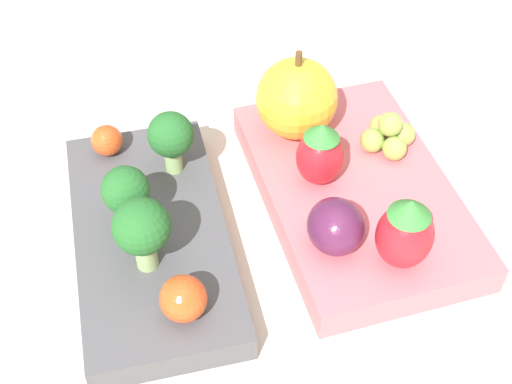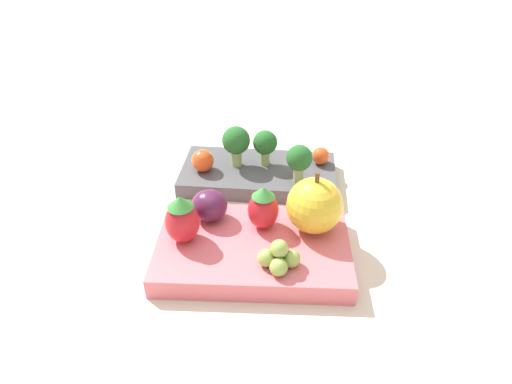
{
  "view_description": "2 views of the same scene",
  "coord_description": "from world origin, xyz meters",
  "views": [
    {
      "loc": [
        -0.29,
        0.08,
        0.36
      ],
      "look_at": [
        0.01,
        -0.01,
        0.03
      ],
      "focal_mm": 50.0,
      "sensor_mm": 36.0,
      "label": 1
    },
    {
      "loc": [
        0.03,
        -0.41,
        0.32
      ],
      "look_at": [
        0.01,
        -0.01,
        0.03
      ],
      "focal_mm": 32.0,
      "sensor_mm": 36.0,
      "label": 2
    }
  ],
  "objects": [
    {
      "name": "bento_box_savoury",
      "position": [
        0.01,
        0.06,
        0.01
      ],
      "size": [
        0.19,
        0.1,
        0.02
      ],
      "color": "#4C4C51",
      "rests_on": "ground_plane"
    },
    {
      "name": "strawberry_1",
      "position": [
        -0.06,
        -0.08,
        0.05
      ],
      "size": [
        0.03,
        0.03,
        0.05
      ],
      "color": "red",
      "rests_on": "bento_box_fruit"
    },
    {
      "name": "plum",
      "position": [
        -0.04,
        -0.04,
        0.04
      ],
      "size": [
        0.04,
        0.03,
        0.03
      ],
      "color": "#511E42",
      "rests_on": "bento_box_fruit"
    },
    {
      "name": "broccoli_floret_0",
      "position": [
        -0.02,
        0.07,
        0.05
      ],
      "size": [
        0.03,
        0.03,
        0.05
      ],
      "color": "#93B770",
      "rests_on": "bento_box_savoury"
    },
    {
      "name": "grape_cluster",
      "position": [
        0.04,
        -0.11,
        0.03
      ],
      "size": [
        0.04,
        0.04,
        0.03
      ],
      "color": "#8EA84C",
      "rests_on": "bento_box_fruit"
    },
    {
      "name": "broccoli_floret_1",
      "position": [
        0.06,
        0.04,
        0.05
      ],
      "size": [
        0.03,
        0.03,
        0.05
      ],
      "color": "#93B770",
      "rests_on": "bento_box_savoury"
    },
    {
      "name": "cherry_tomato_0",
      "position": [
        0.09,
        0.08,
        0.03
      ],
      "size": [
        0.02,
        0.02,
        0.02
      ],
      "color": "#DB4C1E",
      "rests_on": "bento_box_savoury"
    },
    {
      "name": "strawberry_0",
      "position": [
        0.02,
        -0.05,
        0.04
      ],
      "size": [
        0.03,
        0.03,
        0.05
      ],
      "color": "red",
      "rests_on": "bento_box_fruit"
    },
    {
      "name": "cherry_tomato_1",
      "position": [
        -0.06,
        0.05,
        0.03
      ],
      "size": [
        0.03,
        0.03,
        0.03
      ],
      "color": "#DB4C1E",
      "rests_on": "bento_box_savoury"
    },
    {
      "name": "apple",
      "position": [
        0.07,
        -0.05,
        0.05
      ],
      "size": [
        0.06,
        0.06,
        0.07
      ],
      "color": "gold",
      "rests_on": "bento_box_fruit"
    },
    {
      "name": "broccoli_floret_2",
      "position": [
        0.02,
        0.07,
        0.05
      ],
      "size": [
        0.03,
        0.03,
        0.05
      ],
      "color": "#93B770",
      "rests_on": "bento_box_savoury"
    },
    {
      "name": "ground_plane",
      "position": [
        0.0,
        0.0,
        0.0
      ],
      "size": [
        4.0,
        4.0,
        0.0
      ],
      "primitive_type": "plane",
      "color": "beige"
    },
    {
      "name": "bento_box_fruit",
      "position": [
        0.01,
        -0.08,
        0.01
      ],
      "size": [
        0.19,
        0.12,
        0.02
      ],
      "color": "#DB6670",
      "rests_on": "ground_plane"
    }
  ]
}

